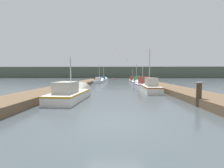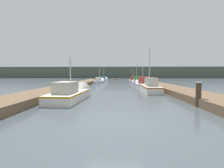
% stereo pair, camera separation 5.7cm
% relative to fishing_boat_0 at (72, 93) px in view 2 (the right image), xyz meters
% --- Properties ---
extents(ground_plane, '(200.00, 200.00, 0.00)m').
position_rel_fishing_boat_0_xyz_m(ground_plane, '(3.22, -4.97, -0.44)').
color(ground_plane, '#424C51').
extents(dock_left, '(2.69, 40.00, 0.49)m').
position_rel_fishing_boat_0_xyz_m(dock_left, '(-2.76, 11.03, -0.19)').
color(dock_left, brown).
rests_on(dock_left, ground_plane).
extents(dock_right, '(2.69, 40.00, 0.49)m').
position_rel_fishing_boat_0_xyz_m(dock_right, '(9.20, 11.03, -0.19)').
color(dock_right, brown).
rests_on(dock_right, ground_plane).
extents(distant_shore_ridge, '(120.00, 16.00, 4.99)m').
position_rel_fishing_boat_0_xyz_m(distant_shore_ridge, '(3.22, 62.93, 2.06)').
color(distant_shore_ridge, '#4C5647').
rests_on(distant_shore_ridge, ground_plane).
extents(fishing_boat_0, '(2.07, 5.32, 3.59)m').
position_rel_fishing_boat_0_xyz_m(fishing_boat_0, '(0.00, 0.00, 0.00)').
color(fishing_boat_0, silver).
rests_on(fishing_boat_0, ground_plane).
extents(fishing_boat_1, '(1.58, 6.08, 4.82)m').
position_rel_fishing_boat_0_xyz_m(fishing_boat_1, '(6.73, 5.34, 0.03)').
color(fishing_boat_1, silver).
rests_on(fishing_boat_1, ground_plane).
extents(fishing_boat_2, '(1.93, 5.73, 3.31)m').
position_rel_fishing_boat_0_xyz_m(fishing_boat_2, '(6.78, 9.74, 0.01)').
color(fishing_boat_2, silver).
rests_on(fishing_boat_2, ground_plane).
extents(fishing_boat_3, '(1.79, 5.27, 4.04)m').
position_rel_fishing_boat_0_xyz_m(fishing_boat_3, '(6.66, 14.98, 0.01)').
color(fishing_boat_3, silver).
rests_on(fishing_boat_3, ground_plane).
extents(fishing_boat_4, '(1.96, 5.89, 4.37)m').
position_rel_fishing_boat_0_xyz_m(fishing_boat_4, '(-0.29, 20.41, -0.08)').
color(fishing_boat_4, silver).
rests_on(fishing_boat_4, ground_plane).
extents(fishing_boat_5, '(1.96, 5.12, 3.47)m').
position_rel_fishing_boat_0_xyz_m(fishing_boat_5, '(6.97, 24.36, -0.07)').
color(fishing_boat_5, silver).
rests_on(fishing_boat_5, ground_plane).
extents(fishing_boat_6, '(2.04, 5.33, 4.57)m').
position_rel_fishing_boat_0_xyz_m(fishing_boat_6, '(-0.13, 28.72, -0.08)').
color(fishing_boat_6, silver).
rests_on(fishing_boat_6, ground_plane).
extents(mooring_piling_0, '(0.33, 0.33, 1.42)m').
position_rel_fishing_boat_0_xyz_m(mooring_piling_0, '(7.93, -2.29, 0.28)').
color(mooring_piling_0, '#473523').
rests_on(mooring_piling_0, ground_plane).
extents(mooring_piling_1, '(0.33, 0.33, 1.02)m').
position_rel_fishing_boat_0_xyz_m(mooring_piling_1, '(7.73, 29.09, 0.08)').
color(mooring_piling_1, '#473523').
rests_on(mooring_piling_1, ground_plane).
extents(mooring_piling_2, '(0.31, 0.31, 1.11)m').
position_rel_fishing_boat_0_xyz_m(mooring_piling_2, '(7.98, 13.94, 0.13)').
color(mooring_piling_2, '#473523').
rests_on(mooring_piling_2, ground_plane).
extents(mooring_piling_3, '(0.27, 0.27, 1.01)m').
position_rel_fishing_boat_0_xyz_m(mooring_piling_3, '(-1.67, 22.96, 0.07)').
color(mooring_piling_3, '#473523').
rests_on(mooring_piling_3, ground_plane).
extents(channel_buoy, '(0.50, 0.50, 1.00)m').
position_rel_fishing_boat_0_xyz_m(channel_buoy, '(2.94, 35.51, -0.29)').
color(channel_buoy, red).
rests_on(channel_buoy, ground_plane).
extents(seagull_lead, '(0.29, 0.55, 0.12)m').
position_rel_fishing_boat_0_xyz_m(seagull_lead, '(4.81, 10.31, 3.28)').
color(seagull_lead, white).
extents(seagull_1, '(0.55, 0.31, 0.12)m').
position_rel_fishing_boat_0_xyz_m(seagull_1, '(2.65, 15.23, 4.58)').
color(seagull_1, white).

